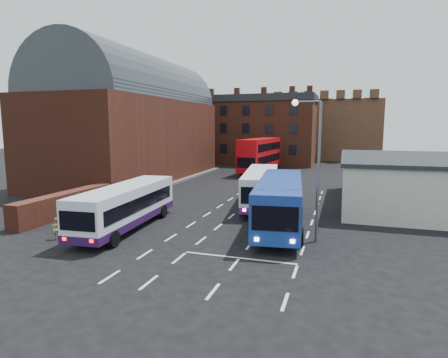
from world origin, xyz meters
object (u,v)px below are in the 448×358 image
(bus_white_inbound, at_px, (261,185))
(bus_red_double, at_px, (260,155))
(bus_blue, at_px, (280,199))
(pedestrian_red, at_px, (68,218))
(pedestrian_beige, at_px, (57,228))
(street_lamp, at_px, (314,157))
(bus_white_outbound, at_px, (126,204))

(bus_white_inbound, xyz_separation_m, bus_red_double, (-4.97, 22.59, 0.87))
(bus_blue, distance_m, pedestrian_red, 14.01)
(bus_blue, xyz_separation_m, bus_red_double, (-7.63, 28.95, 0.73))
(bus_white_inbound, height_order, pedestrian_beige, bus_white_inbound)
(pedestrian_red, distance_m, pedestrian_beige, 1.60)
(bus_red_double, distance_m, pedestrian_beige, 36.15)
(street_lamp, bearing_deg, pedestrian_beige, -163.84)
(bus_red_double, distance_m, pedestrian_red, 34.71)
(bus_white_outbound, relative_size, bus_blue, 0.88)
(bus_white_inbound, relative_size, pedestrian_red, 6.25)
(bus_blue, relative_size, pedestrian_beige, 9.13)
(bus_white_outbound, xyz_separation_m, bus_red_double, (2.10, 32.40, 0.96))
(bus_red_double, bearing_deg, bus_blue, 109.90)
(pedestrian_red, bearing_deg, bus_red_double, -113.75)
(bus_white_inbound, bearing_deg, pedestrian_beige, 44.65)
(bus_white_outbound, height_order, pedestrian_beige, bus_white_outbound)
(bus_white_inbound, distance_m, pedestrian_red, 15.56)
(bus_red_double, xyz_separation_m, street_lamp, (9.94, -31.49, 2.37))
(bus_white_inbound, xyz_separation_m, street_lamp, (4.97, -8.90, 3.23))
(street_lamp, relative_size, pedestrian_red, 4.55)
(bus_blue, relative_size, pedestrian_red, 6.70)
(pedestrian_beige, bearing_deg, bus_red_double, -93.21)
(bus_blue, bearing_deg, bus_white_inbound, -73.96)
(bus_white_inbound, xyz_separation_m, bus_blue, (2.66, -6.35, 0.14))
(bus_white_outbound, relative_size, street_lamp, 1.29)
(pedestrian_red, relative_size, pedestrian_beige, 1.36)
(bus_blue, xyz_separation_m, street_lamp, (2.31, -2.55, 3.10))
(bus_white_inbound, relative_size, pedestrian_beige, 8.52)
(bus_red_double, bearing_deg, bus_white_inbound, 107.54)
(bus_blue, height_order, bus_red_double, bus_red_double)
(pedestrian_red, bearing_deg, bus_white_outbound, -164.72)
(bus_red_double, bearing_deg, pedestrian_beige, 87.46)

